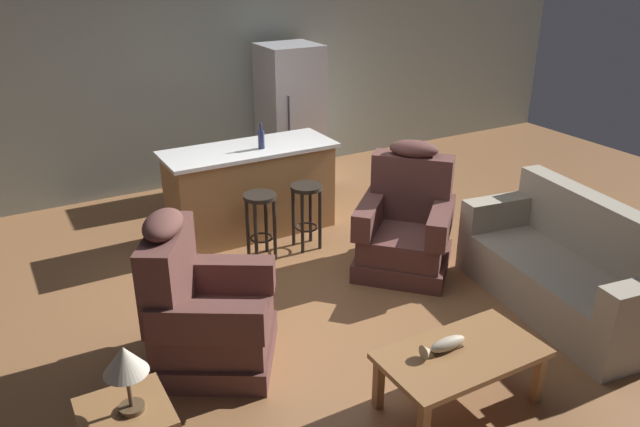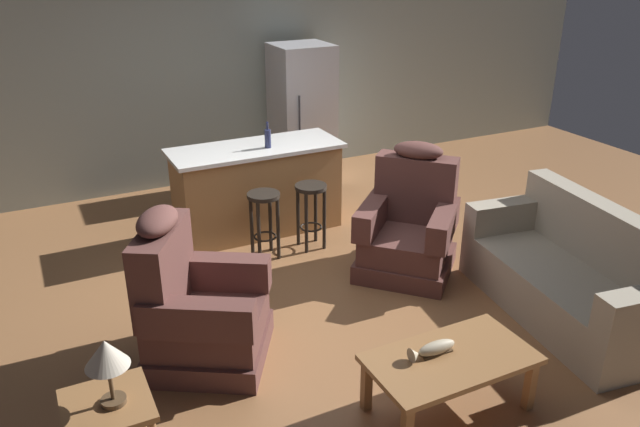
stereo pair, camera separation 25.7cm
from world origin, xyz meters
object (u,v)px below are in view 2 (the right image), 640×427
at_px(refrigerator, 302,115).
at_px(bottle_tall_green, 268,138).
at_px(end_table, 109,417).
at_px(recliner_near_lamp, 196,308).
at_px(bar_stool_right, 311,204).
at_px(recliner_near_island, 409,228).
at_px(fish_figurine, 432,349).
at_px(couch, 572,277).
at_px(coffee_table, 451,364).
at_px(table_lamp, 106,357).
at_px(bar_stool_left, 264,213).
at_px(kitchen_island, 257,189).

bearing_deg(refrigerator, bottle_tall_green, -127.25).
relative_size(end_table, bottle_tall_green, 2.07).
distance_m(recliner_near_lamp, bottle_tall_green, 2.36).
bearing_deg(bar_stool_right, recliner_near_island, -52.40).
bearing_deg(bar_stool_right, bottle_tall_green, 113.46).
bearing_deg(bar_stool_right, fish_figurine, -97.60).
height_order(fish_figurine, couch, couch).
height_order(bar_stool_right, bottle_tall_green, bottle_tall_green).
height_order(coffee_table, end_table, end_table).
distance_m(coffee_table, bottle_tall_green, 3.22).
relative_size(recliner_near_lamp, bottle_tall_green, 4.43).
relative_size(coffee_table, bar_stool_right, 1.62).
bearing_deg(fish_figurine, recliner_near_island, 60.50).
bearing_deg(coffee_table, recliner_near_island, 64.07).
xyz_separation_m(recliner_near_island, table_lamp, (-2.93, -1.45, 0.45)).
bearing_deg(couch, refrigerator, -72.55).
bearing_deg(table_lamp, bar_stool_right, 44.70).
distance_m(table_lamp, bar_stool_left, 2.92).
relative_size(couch, table_lamp, 4.88).
relative_size(kitchen_island, bar_stool_right, 2.65).
xyz_separation_m(recliner_near_island, end_table, (-2.96, -1.43, 0.04)).
height_order(recliner_near_lamp, refrigerator, refrigerator).
xyz_separation_m(fish_figurine, refrigerator, (1.09, 4.37, 0.42)).
relative_size(end_table, kitchen_island, 0.31).
distance_m(recliner_near_island, refrigerator, 2.69).
relative_size(couch, kitchen_island, 1.11).
distance_m(table_lamp, bottle_tall_green, 3.48).
bearing_deg(fish_figurine, bar_stool_left, 93.77).
relative_size(coffee_table, recliner_near_island, 0.92).
xyz_separation_m(coffee_table, couch, (1.64, 0.51, -0.02)).
xyz_separation_m(coffee_table, recliner_near_island, (0.87, 1.79, 0.06)).
height_order(end_table, bar_stool_left, bar_stool_left).
xyz_separation_m(fish_figurine, table_lamp, (-1.95, 0.27, 0.41)).
relative_size(fish_figurine, recliner_near_island, 0.28).
height_order(fish_figurine, bar_stool_right, bar_stool_right).
bearing_deg(kitchen_island, couch, -57.49).
bearing_deg(end_table, coffee_table, -9.69).
bearing_deg(fish_figurine, refrigerator, 75.96).
bearing_deg(refrigerator, recliner_near_island, -92.61).
xyz_separation_m(table_lamp, refrigerator, (3.05, 4.10, 0.01)).
height_order(end_table, bottle_tall_green, bottle_tall_green).
xyz_separation_m(recliner_near_island, bottle_tall_green, (-0.86, 1.36, 0.63)).
xyz_separation_m(couch, bar_stool_left, (-1.91, 2.10, 0.13)).
xyz_separation_m(couch, bottle_tall_green, (-1.63, 2.63, 0.71)).
xyz_separation_m(recliner_near_lamp, kitchen_island, (1.23, 1.94, 0.06)).
relative_size(end_table, bar_stool_left, 0.82).
xyz_separation_m(couch, bar_stool_right, (-1.40, 2.10, 0.13)).
relative_size(recliner_near_island, refrigerator, 0.68).
height_order(bar_stool_left, bar_stool_right, same).
height_order(couch, table_lamp, table_lamp).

